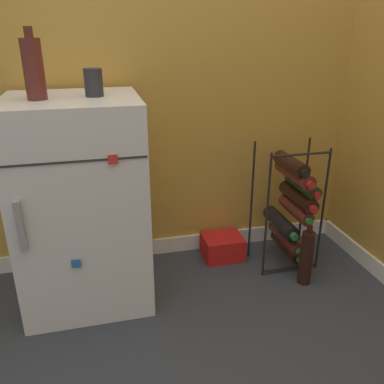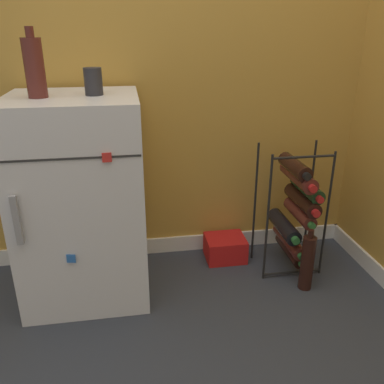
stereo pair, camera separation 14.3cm
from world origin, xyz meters
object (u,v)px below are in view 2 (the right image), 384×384
Objects in this scene: mini_fridge at (82,200)px; soda_box at (225,248)px; wine_rack at (295,208)px; fridge_top_bottle at (34,67)px; fridge_top_cup at (93,81)px; loose_bottle_floor at (307,262)px.

mini_fridge reaches higher than soda_box.
fridge_top_bottle is (-1.17, -0.06, 0.72)m from wine_rack.
soda_box is 1.31m from fridge_top_bottle.
fridge_top_bottle reaches higher than fridge_top_cup.
fridge_top_bottle is 0.83× the size of loose_bottle_floor.
mini_fridge is 0.84m from soda_box.
fridge_top_bottle is at bearing -176.96° from wine_rack.
wine_rack is 1.38m from fridge_top_bottle.
soda_box is (0.72, 0.16, -0.41)m from mini_fridge.
loose_bottle_floor is at bearing -7.12° from fridge_top_bottle.
fridge_top_bottle is at bearing -164.84° from mini_fridge.
fridge_top_cup reaches higher than mini_fridge.
wine_rack is (1.05, 0.03, -0.13)m from mini_fridge.
fridge_top_cup is 0.23m from fridge_top_bottle.
wine_rack is at bearing 3.04° from fridge_top_bottle.
fridge_top_bottle is at bearing -172.44° from fridge_top_cup.
fridge_top_cup is (0.10, -0.00, 0.53)m from mini_fridge.
loose_bottle_floor is (0.33, -0.34, 0.08)m from soda_box.
fridge_top_cup reaches higher than loose_bottle_floor.
wine_rack reaches higher than loose_bottle_floor.
fridge_top_cup is at bearing -1.96° from mini_fridge.
fridge_top_cup is at bearing -178.00° from wine_rack.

